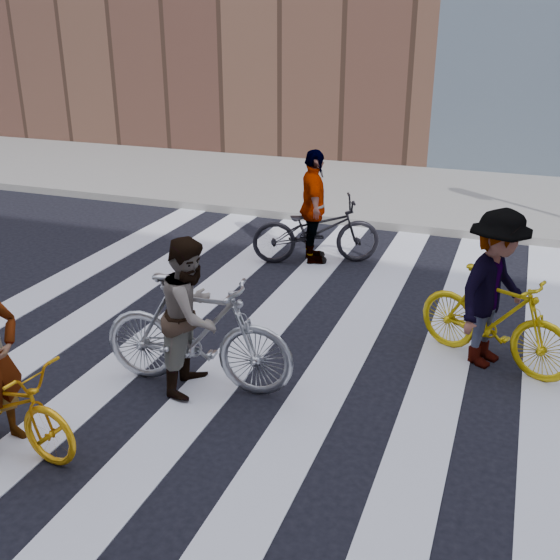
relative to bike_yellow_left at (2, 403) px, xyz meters
The scene contains 10 objects.
ground 3.11m from the bike_yellow_left, 54.09° to the left, with size 100.00×100.00×0.00m, color black.
sidewalk_far 10.16m from the bike_yellow_left, 79.76° to the left, with size 100.00×5.00×0.15m, color gray.
zebra_crosswalk 3.11m from the bike_yellow_left, 54.09° to the left, with size 8.25×10.00×0.01m.
bike_yellow_left is the anchor object (origin of this frame).
bike_silver_mid 1.90m from the bike_yellow_left, 52.95° to the left, with size 0.57×2.02×1.21m, color #9FA2A8.
bike_yellow_right 4.99m from the bike_yellow_left, 38.00° to the left, with size 0.51×1.79×1.08m, color gold.
bike_dark_rear 5.61m from the bike_yellow_left, 78.24° to the left, with size 0.69×1.97×1.03m, color black.
rider_mid 1.89m from the bike_yellow_left, 54.18° to the left, with size 0.78×0.61×1.61m, color slate.
rider_right 4.96m from the bike_yellow_left, 38.36° to the left, with size 1.13×0.65×1.75m, color slate.
rider_rear 5.62m from the bike_yellow_left, 78.74° to the left, with size 1.03×0.43×1.76m, color slate.
Camera 1 is at (2.17, -6.24, 3.55)m, focal length 42.00 mm.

